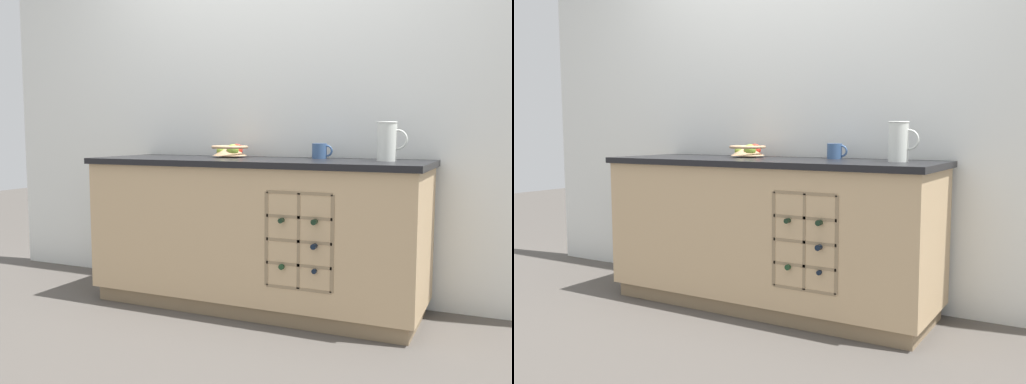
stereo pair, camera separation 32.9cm
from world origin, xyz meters
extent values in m
plane|color=#4C4742|center=(0.00, 0.00, 0.00)|extent=(14.00, 14.00, 0.00)
cube|color=silver|center=(0.00, 0.38, 1.27)|extent=(4.40, 0.06, 2.55)
cube|color=#8B7354|center=(0.00, 0.00, 0.04)|extent=(1.91, 0.56, 0.09)
cube|color=tan|center=(0.00, 0.00, 0.47)|extent=(1.97, 0.62, 0.77)
cube|color=black|center=(0.00, 0.00, 0.87)|extent=(2.01, 0.66, 0.03)
cube|color=#8B7354|center=(0.38, -0.21, 0.48)|extent=(0.36, 0.01, 0.51)
cube|color=#8B7354|center=(0.20, -0.26, 0.48)|extent=(0.02, 0.10, 0.51)
cube|color=#8B7354|center=(0.57, -0.26, 0.48)|extent=(0.02, 0.10, 0.51)
cube|color=#8B7354|center=(0.38, -0.26, 0.23)|extent=(0.36, 0.10, 0.02)
cube|color=#8B7354|center=(0.38, -0.26, 0.36)|extent=(0.36, 0.10, 0.02)
cube|color=#8B7354|center=(0.38, -0.26, 0.48)|extent=(0.36, 0.10, 0.02)
cube|color=#8B7354|center=(0.38, -0.26, 0.61)|extent=(0.36, 0.10, 0.02)
cube|color=#8B7354|center=(0.38, -0.26, 0.74)|extent=(0.36, 0.10, 0.02)
cube|color=#8B7354|center=(0.38, -0.26, 0.48)|extent=(0.02, 0.10, 0.51)
cylinder|color=#19381E|center=(0.29, -0.13, 0.34)|extent=(0.08, 0.21, 0.08)
cylinder|color=#19381E|center=(0.29, -0.28, 0.34)|extent=(0.03, 0.09, 0.03)
cylinder|color=black|center=(0.48, -0.15, 0.34)|extent=(0.07, 0.19, 0.07)
cylinder|color=black|center=(0.48, -0.29, 0.34)|extent=(0.03, 0.08, 0.03)
cylinder|color=black|center=(0.48, -0.15, 0.47)|extent=(0.08, 0.21, 0.08)
cylinder|color=black|center=(0.48, -0.30, 0.47)|extent=(0.03, 0.09, 0.03)
cylinder|color=black|center=(0.29, -0.16, 0.59)|extent=(0.07, 0.20, 0.07)
cylinder|color=black|center=(0.29, -0.30, 0.59)|extent=(0.03, 0.08, 0.03)
cylinder|color=black|center=(0.48, -0.17, 0.59)|extent=(0.08, 0.19, 0.08)
cylinder|color=black|center=(0.48, -0.30, 0.59)|extent=(0.03, 0.08, 0.03)
cylinder|color=tan|center=(-0.25, 0.14, 0.90)|extent=(0.10, 0.10, 0.01)
cone|color=tan|center=(-0.25, 0.14, 0.93)|extent=(0.21, 0.21, 0.06)
torus|color=tan|center=(-0.25, 0.14, 0.95)|extent=(0.23, 0.23, 0.02)
sphere|color=#7FA838|center=(-0.30, 0.13, 0.93)|extent=(0.06, 0.06, 0.06)
sphere|color=#7FA838|center=(-0.21, 0.11, 0.94)|extent=(0.08, 0.08, 0.08)
sphere|color=red|center=(-0.22, 0.19, 0.94)|extent=(0.08, 0.08, 0.08)
cylinder|color=silver|center=(0.75, 0.06, 1.00)|extent=(0.10, 0.10, 0.21)
torus|color=silver|center=(0.75, 0.06, 1.10)|extent=(0.11, 0.11, 0.01)
torus|color=silver|center=(0.81, 0.06, 1.01)|extent=(0.11, 0.01, 0.11)
cylinder|color=#385684|center=(0.33, 0.20, 0.94)|extent=(0.09, 0.09, 0.09)
torus|color=#385684|center=(0.37, 0.20, 0.94)|extent=(0.07, 0.01, 0.07)
camera|label=1|loc=(1.40, -3.05, 1.05)|focal=40.00mm
camera|label=2|loc=(1.69, -2.90, 1.05)|focal=40.00mm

